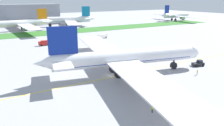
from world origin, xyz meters
TOP-DOWN VIEW (x-y plane):
  - ground_plane at (0.00, 0.00)m, footprint 600.00×600.00m
  - apron_taxi_line at (0.00, -1.34)m, footprint 280.00×0.36m
  - grass_median_strip at (0.00, 97.75)m, footprint 320.00×24.00m
  - airliner_foreground at (4.23, -0.88)m, footprint 53.10×86.61m
  - pushback_tug at (31.75, -7.05)m, footprint 5.98×3.15m
  - ground_crew_wingwalker_port at (23.53, -13.23)m, footprint 0.48×0.46m
  - ground_crew_marshaller_front at (-4.10, -24.17)m, footprint 0.47×0.43m
  - service_truck_baggage_loader at (-6.04, 56.19)m, footprint 5.55×2.78m
  - service_truck_fuel_bowser at (29.14, 59.15)m, footprint 6.43×4.06m
  - parked_airliner_far_centre at (-6.79, 118.41)m, footprint 48.54×77.24m
  - parked_airliner_far_right at (31.82, 124.98)m, footprint 45.71×72.77m
  - parked_airliner_far_outer at (147.25, 114.88)m, footprint 39.67×60.70m

SIDE VIEW (x-z plane):
  - ground_plane at x=0.00m, z-range 0.00..0.00m
  - apron_taxi_line at x=0.00m, z-range 0.00..0.01m
  - grass_median_strip at x=0.00m, z-range 0.00..0.10m
  - ground_crew_marshaller_front at x=-4.10m, z-range 0.17..1.74m
  - pushback_tug at x=31.75m, z-range -0.09..2.05m
  - ground_crew_wingwalker_port at x=23.53m, z-range 0.18..1.82m
  - service_truck_baggage_loader at x=-6.04m, z-range 0.15..2.67m
  - service_truck_fuel_bowser at x=29.14m, z-range 0.16..2.66m
  - parked_airliner_far_centre at x=-6.79m, z-range -2.49..13.02m
  - airliner_foreground at x=4.23m, z-range -2.52..13.22m
  - parked_airliner_far_outer at x=147.25m, z-range -2.61..13.55m
  - parked_airliner_far_right at x=31.82m, z-range -2.64..13.78m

